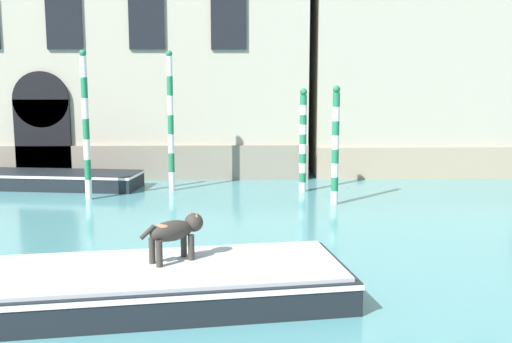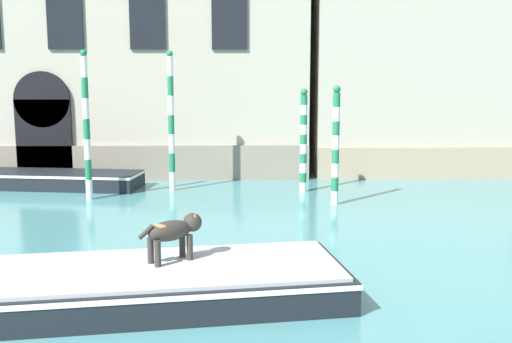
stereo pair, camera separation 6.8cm
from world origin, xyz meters
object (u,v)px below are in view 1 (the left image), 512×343
at_px(dog_on_deck, 176,231).
at_px(mooring_pole_1, 86,125).
at_px(mooring_pole_2, 335,145).
at_px(mooring_pole_0, 303,140).
at_px(mooring_pole_3, 171,121).
at_px(boat_foreground, 132,284).
at_px(boat_moored_near_palazzo, 57,179).

height_order(dog_on_deck, mooring_pole_1, mooring_pole_1).
bearing_deg(mooring_pole_1, mooring_pole_2, -7.21).
xyz_separation_m(dog_on_deck, mooring_pole_1, (-3.43, 7.98, 1.12)).
xyz_separation_m(mooring_pole_0, mooring_pole_3, (-4.15, 0.29, 0.58)).
distance_m(boat_foreground, mooring_pole_0, 10.21).
xyz_separation_m(mooring_pole_2, mooring_pole_3, (-4.85, 2.27, 0.52)).
distance_m(boat_moored_near_palazzo, mooring_pole_0, 8.14).
bearing_deg(dog_on_deck, mooring_pole_1, 76.24).
relative_size(mooring_pole_0, mooring_pole_2, 0.97).
bearing_deg(boat_moored_near_palazzo, mooring_pole_1, -43.79).
relative_size(dog_on_deck, boat_moored_near_palazzo, 0.17).
xyz_separation_m(mooring_pole_0, mooring_pole_2, (0.70, -1.98, 0.05)).
distance_m(mooring_pole_0, mooring_pole_1, 6.56).
relative_size(mooring_pole_0, mooring_pole_1, 0.74).
bearing_deg(mooring_pole_2, boat_moored_near_palazzo, 161.90).
distance_m(boat_foreground, mooring_pole_1, 9.00).
distance_m(mooring_pole_1, mooring_pole_3, 2.68).
bearing_deg(mooring_pole_0, boat_foreground, -111.40).
bearing_deg(boat_foreground, mooring_pole_2, 51.23).
relative_size(boat_moored_near_palazzo, mooring_pole_1, 1.29).
distance_m(boat_moored_near_palazzo, mooring_pole_3, 4.33).
bearing_deg(boat_foreground, mooring_pole_3, 84.47).
bearing_deg(mooring_pole_1, dog_on_deck, -66.73).
relative_size(boat_foreground, boat_moored_near_palazzo, 1.28).
height_order(mooring_pole_1, mooring_pole_3, mooring_pole_3).
xyz_separation_m(dog_on_deck, boat_moored_near_palazzo, (-4.96, 9.91, -0.80)).
bearing_deg(boat_moored_near_palazzo, boat_foreground, -59.49).
height_order(boat_moored_near_palazzo, mooring_pole_3, mooring_pole_3).
relative_size(mooring_pole_0, mooring_pole_3, 0.74).
bearing_deg(mooring_pole_1, boat_moored_near_palazzo, 128.28).
bearing_deg(boat_foreground, mooring_pole_1, 100.05).
height_order(boat_foreground, mooring_pole_2, mooring_pole_2).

